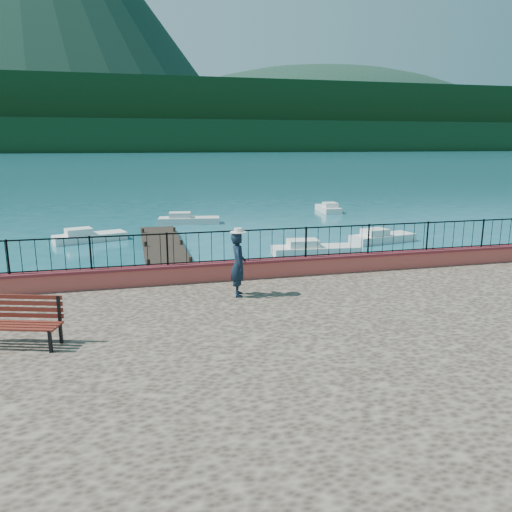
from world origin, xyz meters
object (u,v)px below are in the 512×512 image
boat_2 (383,235)px  boat_3 (90,234)px  boat_5 (328,207)px  boat_1 (315,247)px  boat_4 (189,218)px  person (238,264)px  park_bench (16,332)px

boat_2 → boat_3: same height
boat_3 → boat_5: size_ratio=1.17×
boat_1 → boat_4: same height
person → boat_5: 27.10m
boat_1 → boat_2: bearing=29.0°
park_bench → person: 5.80m
boat_2 → boat_5: same height
person → boat_2: bearing=-35.2°
park_bench → boat_5: bearing=73.8°
person → boat_2: person is taller
boat_1 → boat_5: size_ratio=1.27×
person → boat_5: person is taller
person → boat_4: size_ratio=0.44×
person → boat_4: bearing=4.8°
boat_4 → boat_1: bearing=-57.7°
person → boat_1: 11.21m
person → boat_1: bearing=-24.5°
park_bench → person: size_ratio=1.12×
park_bench → person: person is taller
person → boat_4: 20.71m
person → boat_5: bearing=-20.0°
person → boat_3: 16.62m
person → boat_5: (12.51, 23.97, -1.70)m
park_bench → boat_3: 18.10m
park_bench → boat_1: size_ratio=0.48×
park_bench → person: bearing=41.8°
boat_2 → park_bench: bearing=-150.3°
boat_2 → person: bearing=-144.1°
park_bench → boat_3: (0.17, 18.07, -1.11)m
person → boat_3: size_ratio=0.46×
park_bench → boat_1: (11.16, 11.73, -1.11)m
boat_1 → boat_3: same height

